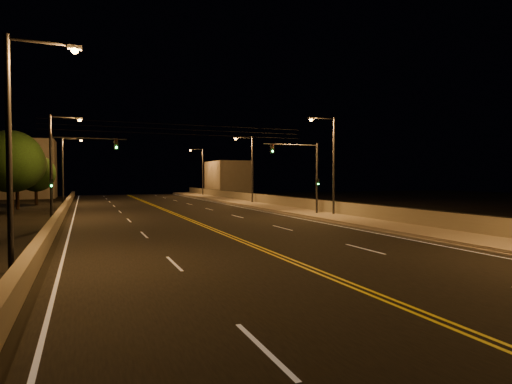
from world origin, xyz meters
name	(u,v)px	position (x,y,z in m)	size (l,w,h in m)	color
ground	(495,344)	(0.00, 0.00, 0.00)	(160.00, 160.00, 0.00)	black
road	(215,230)	(0.00, 20.00, 0.01)	(18.00, 120.00, 0.02)	black
sidewalk	(357,222)	(10.80, 20.00, 0.15)	(3.60, 120.00, 0.30)	gray
curb	(335,224)	(8.93, 20.00, 0.07)	(0.14, 120.00, 0.15)	gray
parapet_wall	(376,212)	(12.45, 20.00, 0.80)	(0.30, 120.00, 1.00)	gray
jersey_barrier	(50,231)	(-9.53, 20.00, 0.40)	(0.45, 120.00, 0.81)	gray
distant_building_right	(228,179)	(16.50, 67.65, 3.13)	(6.00, 10.00, 6.27)	gray
distant_building_left	(28,169)	(-16.00, 71.18, 4.71)	(8.00, 8.00, 9.42)	gray
parapet_rail	(376,205)	(12.45, 20.00, 1.33)	(0.06, 0.06, 120.00)	black
lane_markings	(216,230)	(0.00, 19.93, 0.02)	(17.32, 116.00, 0.00)	silver
streetlight_1	(331,159)	(11.50, 24.77, 4.92)	(2.55, 0.28, 8.44)	#2D2D33
streetlight_2	(250,165)	(11.50, 43.54, 4.92)	(2.55, 0.28, 8.44)	#2D2D33
streetlight_3	(201,169)	(11.50, 67.45, 4.92)	(2.55, 0.28, 8.44)	#2D2D33
streetlight_4	(18,135)	(-9.90, 11.20, 4.92)	(2.55, 0.28, 8.44)	#2D2D33
streetlight_5	(55,159)	(-9.90, 32.06, 4.92)	(2.55, 0.28, 8.44)	#2D2D33
streetlight_6	(65,165)	(-9.90, 53.16, 4.92)	(2.55, 0.28, 8.44)	#2D2D33
traffic_signal_right	(307,170)	(10.02, 26.19, 3.99)	(5.11, 0.31, 6.34)	#2D2D33
traffic_signal_left	(67,169)	(-8.82, 26.19, 3.99)	(5.11, 0.31, 6.34)	#2D2D33
overhead_wires	(183,130)	(0.00, 29.50, 7.40)	(22.00, 0.03, 0.83)	black
tree_0	(11,161)	(-13.85, 37.95, 4.82)	(5.65, 5.65, 7.65)	black
tree_1	(17,163)	(-14.26, 44.99, 4.86)	(5.69, 5.69, 7.71)	black
tree_2	(36,173)	(-13.19, 52.52, 3.89)	(4.56, 4.56, 6.18)	black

